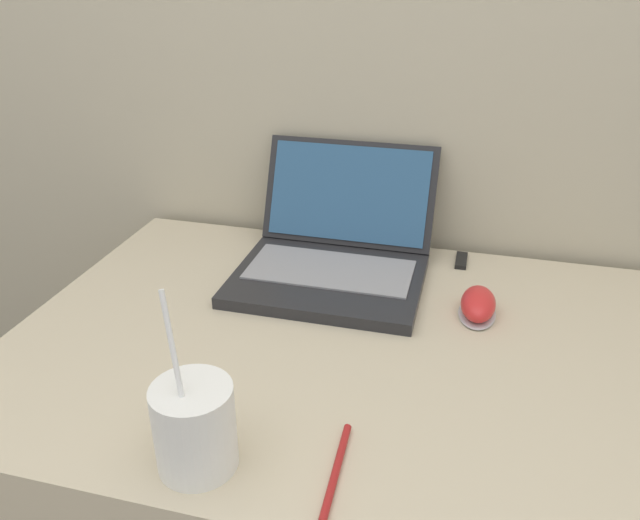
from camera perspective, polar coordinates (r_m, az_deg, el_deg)
The scene contains 6 objects.
desk at distance 1.17m, azimuth 2.31°, elevation -22.52°, with size 1.00×0.70×0.74m.
laptop at distance 1.09m, azimuth 1.36°, elevation 0.86°, with size 0.32×0.33×0.20m.
drink_cup at distance 0.71m, azimuth -11.40°, elevation -14.61°, with size 0.09×0.09×0.21m.
computer_mouse at distance 1.00m, azimuth 14.25°, elevation -4.01°, with size 0.06×0.10×0.04m.
usb_stick at distance 1.17m, azimuth 12.79°, elevation -0.04°, with size 0.02×0.06×0.01m.
pen at distance 0.72m, azimuth 1.48°, elevation -18.69°, with size 0.01×0.14×0.01m.
Camera 1 is at (0.15, -0.40, 1.25)m, focal length 35.00 mm.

